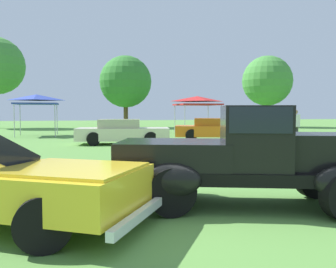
% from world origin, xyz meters
% --- Properties ---
extents(ground_plane, '(120.00, 120.00, 0.00)m').
position_xyz_m(ground_plane, '(0.00, 0.00, 0.00)').
color(ground_plane, '#568C3D').
extents(feature_pickup_truck, '(4.53, 2.82, 1.70)m').
position_xyz_m(feature_pickup_truck, '(0.37, -0.16, 0.87)').
color(feature_pickup_truck, black).
rests_on(feature_pickup_truck, ground_plane).
extents(neighbor_convertible, '(4.57, 3.65, 1.40)m').
position_xyz_m(neighbor_convertible, '(-3.45, -0.23, 0.58)').
color(neighbor_convertible, yellow).
rests_on(neighbor_convertible, ground_plane).
extents(show_car_cream, '(4.69, 2.46, 1.22)m').
position_xyz_m(show_car_cream, '(-0.32, 12.08, 0.60)').
color(show_car_cream, beige).
rests_on(show_car_cream, ground_plane).
extents(show_car_orange, '(4.68, 2.93, 1.22)m').
position_xyz_m(show_car_orange, '(5.02, 13.59, 0.60)').
color(show_car_orange, orange).
rests_on(show_car_orange, ground_plane).
extents(spectator_near_truck, '(0.39, 0.47, 1.69)m').
position_xyz_m(spectator_near_truck, '(2.34, 4.21, 0.91)').
color(spectator_near_truck, '#283351').
rests_on(spectator_near_truck, ground_plane).
extents(spectator_between_cars, '(0.31, 0.44, 1.69)m').
position_xyz_m(spectator_between_cars, '(3.64, 4.42, 0.91)').
color(spectator_between_cars, '#9E998E').
rests_on(spectator_between_cars, ground_plane).
extents(spectator_by_row, '(0.45, 0.34, 1.69)m').
position_xyz_m(spectator_by_row, '(7.76, 9.86, 0.91)').
color(spectator_by_row, '#383838').
rests_on(spectator_by_row, ground_plane).
extents(canopy_tent_left_field, '(2.66, 2.66, 2.71)m').
position_xyz_m(canopy_tent_left_field, '(-5.01, 19.45, 2.42)').
color(canopy_tent_left_field, '#B7B7BC').
rests_on(canopy_tent_left_field, ground_plane).
extents(canopy_tent_center_field, '(2.96, 2.96, 2.71)m').
position_xyz_m(canopy_tent_center_field, '(6.04, 19.63, 2.42)').
color(canopy_tent_center_field, '#B7B7BC').
rests_on(canopy_tent_center_field, ground_plane).
extents(treeline_mid_left, '(5.09, 5.09, 7.07)m').
position_xyz_m(treeline_mid_left, '(2.21, 30.45, 4.52)').
color(treeline_mid_left, brown).
rests_on(treeline_mid_left, ground_plane).
extents(treeline_center, '(5.08, 5.08, 7.26)m').
position_xyz_m(treeline_center, '(16.42, 28.31, 4.71)').
color(treeline_center, brown).
rests_on(treeline_center, ground_plane).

